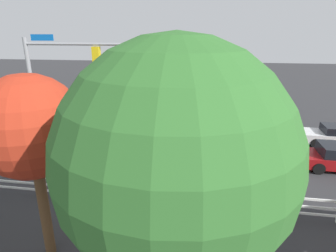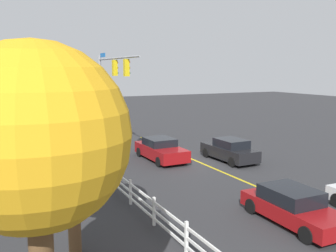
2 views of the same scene
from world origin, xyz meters
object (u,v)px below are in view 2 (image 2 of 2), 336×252
at_px(car_2, 230,150).
at_px(tree_1, 71,137).
at_px(car_0, 293,207).
at_px(tree_2, 3,100).
at_px(pedestrian, 122,141).
at_px(tree_3, 23,105).
at_px(car_1, 161,150).
at_px(tree_4, 31,95).
at_px(tree_0, 35,140).

relative_size(car_2, tree_1, 0.82).
xyz_separation_m(car_0, tree_2, (8.10, 9.91, 3.99)).
distance_m(pedestrian, tree_3, 7.28).
xyz_separation_m(car_0, car_1, (11.83, 0.25, 0.04)).
bearing_deg(tree_2, tree_3, -9.97).
bearing_deg(tree_3, pedestrian, -110.38).
bearing_deg(car_0, pedestrian, -171.33).
bearing_deg(tree_1, tree_4, -0.31).
height_order(car_0, tree_3, tree_3).
bearing_deg(tree_3, tree_1, -179.86).
bearing_deg(tree_0, tree_1, -18.27).
relative_size(tree_2, tree_3, 1.36).
bearing_deg(car_1, car_0, 0.53).
height_order(car_2, tree_2, tree_2).
bearing_deg(car_2, car_0, 157.49).
bearing_deg(car_1, tree_0, -32.74).
height_order(tree_1, tree_4, tree_4).
relative_size(car_0, tree_0, 0.69).
relative_size(pedestrian, tree_2, 0.23).
distance_m(car_1, car_2, 4.59).
xyz_separation_m(car_2, pedestrian, (5.13, 5.74, 0.21)).
bearing_deg(car_0, tree_1, -97.87).
bearing_deg(tree_3, tree_0, 175.65).
bearing_deg(tree_4, tree_0, 174.11).
relative_size(pedestrian, tree_3, 0.32).
relative_size(car_0, tree_3, 0.86).
xyz_separation_m(car_0, tree_0, (-3.59, 9.91, 4.11)).
bearing_deg(tree_2, pedestrian, -50.14).
xyz_separation_m(car_0, tree_1, (1.29, 8.30, 3.23)).
distance_m(pedestrian, tree_1, 15.13).
distance_m(car_0, car_1, 11.84).
height_order(car_0, tree_2, tree_2).
relative_size(car_1, tree_4, 0.77).
relative_size(tree_1, tree_2, 0.74).
xyz_separation_m(pedestrian, tree_3, (2.36, 6.35, 2.69)).
height_order(pedestrian, tree_1, tree_1).
bearing_deg(car_0, tree_0, -69.11).
bearing_deg(tree_1, car_2, -55.45).
bearing_deg(car_1, car_2, 59.93).
relative_size(tree_1, tree_4, 0.88).
distance_m(car_1, tree_1, 13.64).
bearing_deg(car_2, tree_3, 57.06).
relative_size(tree_0, tree_4, 1.07).
xyz_separation_m(tree_0, tree_1, (4.88, -1.61, -0.88)).
bearing_deg(car_0, tree_3, -153.01).
relative_size(tree_1, tree_3, 1.01).
height_order(car_2, tree_0, tree_0).
bearing_deg(tree_4, tree_3, 1.29).
bearing_deg(car_2, pedestrian, 47.04).
bearing_deg(car_0, tree_2, -128.30).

